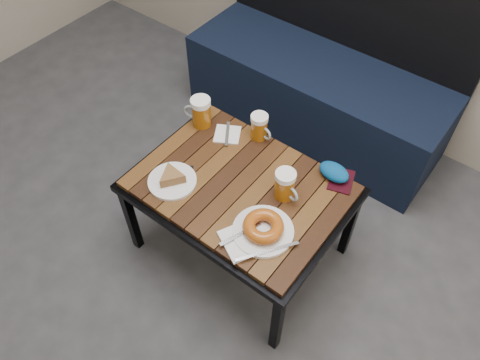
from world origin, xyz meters
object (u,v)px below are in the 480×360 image
Objects in this scene: bench at (319,88)px; beer_mug_right at (285,185)px; cafe_table at (240,191)px; passport_navy at (179,173)px; passport_burgundy at (341,180)px; plate_pie at (172,179)px; beer_mug_centre at (260,127)px; plate_bagel at (263,228)px; knit_pouch at (334,172)px; beer_mug_left at (201,112)px.

bench is 0.96m from beer_mug_right.
bench is 0.95m from cafe_table.
bench is at bearing 100.35° from cafe_table.
passport_burgundy is (0.54, 0.36, 0.00)m from passport_navy.
plate_pie is (-0.05, -1.07, 0.22)m from bench.
beer_mug_centre is 0.62× the size of plate_pie.
beer_mug_centre is (-0.10, 0.26, 0.10)m from cafe_table.
beer_mug_right reaches higher than passport_navy.
beer_mug_centre is 0.49m from plate_bagel.
passport_burgundy is (0.31, 0.26, 0.05)m from cafe_table.
plate_bagel is 0.39m from knit_pouch.
bench reaches higher than beer_mug_centre.
bench is at bearing 109.51° from plate_bagel.
plate_pie is 0.42m from plate_bagel.
plate_pie is at bearing -92.83° from bench.
bench is at bearing 107.05° from beer_mug_centre.
bench is at bearing 127.66° from beer_mug_right.
beer_mug_left is at bearing 151.40° from plate_bagel.
passport_burgundy is 0.04m from knit_pouch.
beer_mug_left reaches higher than beer_mug_centre.
passport_burgundy is at bearing 0.00° from knit_pouch.
passport_navy is at bearing 176.87° from plate_bagel.
beer_mug_right is 1.19× the size of passport_navy.
beer_mug_centre is at bearing 110.18° from cafe_table.
cafe_table is at bearing 147.84° from plate_bagel.
passport_navy and passport_burgundy have the same top height.
beer_mug_left reaches higher than plate_pie.
plate_pie is 1.50× the size of knit_pouch.
cafe_table is at bearing -157.53° from passport_burgundy.
plate_bagel is 2.57× the size of passport_navy.
plate_pie reaches higher than cafe_table.
passport_navy is at bearing 103.30° from plate_pie.
beer_mug_left is at bearing 170.64° from passport_navy.
beer_mug_left is 1.07× the size of knit_pouch.
passport_navy is 0.86× the size of passport_burgundy.
beer_mug_centre is 0.43m from plate_pie.
beer_mug_right is 0.23m from knit_pouch.
passport_navy is (-0.14, -0.36, -0.06)m from beer_mug_centre.
beer_mug_right is 0.66× the size of plate_pie.
beer_mug_right reaches higher than cafe_table.
beer_mug_centre is 0.39m from passport_navy.
beer_mug_right is at bearing 28.92° from plate_pie.
plate_bagel is at bearing -99.98° from knit_pouch.
bench reaches higher than plate_pie.
cafe_table is at bearing -59.02° from beer_mug_centre.
beer_mug_left is 0.66m from passport_burgundy.
knit_pouch is (0.07, 0.39, 0.00)m from plate_bagel.
cafe_table is 6.05× the size of beer_mug_left.
plate_bagel is at bearing -70.49° from bench.
knit_pouch is at bearing 10.87° from beer_mug_centre.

